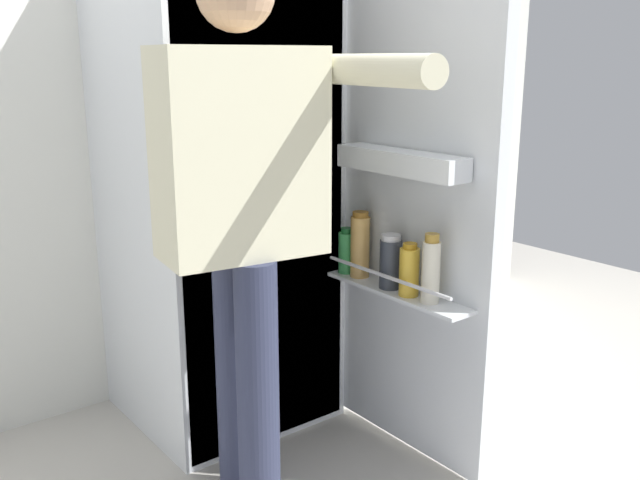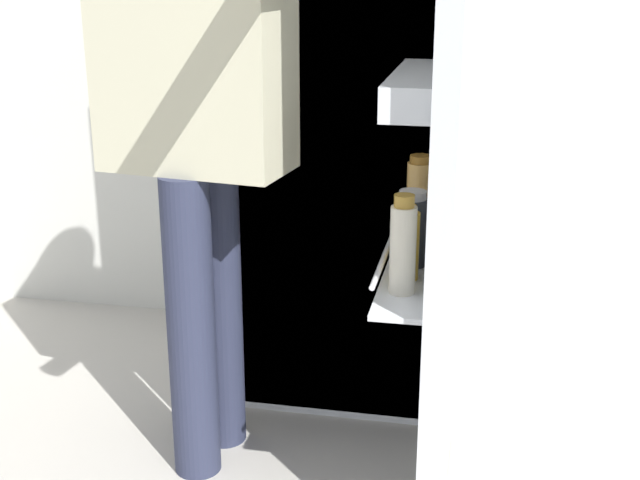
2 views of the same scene
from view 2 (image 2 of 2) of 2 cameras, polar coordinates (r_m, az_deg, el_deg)
name	(u,v)px [view 2 (image 2 of 2)]	position (r m, az deg, el deg)	size (l,w,h in m)	color
ground_plane	(301,462)	(2.34, -1.26, -14.62)	(5.93, 5.93, 0.00)	#B7B2A8
refrigerator	(348,105)	(2.50, 1.86, 9.02)	(0.71, 1.30, 1.73)	silver
person	(200,104)	(2.05, -8.04, 9.01)	(0.54, 0.78, 1.58)	#2D334C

